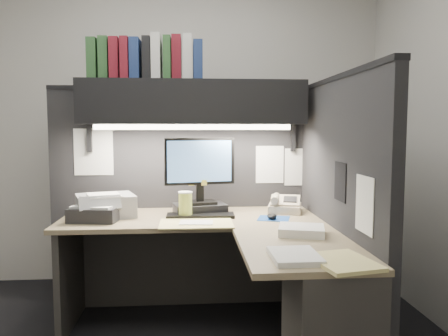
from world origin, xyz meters
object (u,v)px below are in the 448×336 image
Objects in this scene: overhead_shelf at (193,103)px; coffee_cup at (185,205)px; monitor at (200,184)px; printer at (106,206)px; telephone at (285,206)px; notebook_stack at (96,213)px; desk at (249,287)px; keyboard at (200,216)px.

coffee_cup is (-0.06, -0.23, -0.69)m from overhead_shelf.
monitor is 0.65m from printer.
coffee_cup is at bearing -152.71° from telephone.
desk is at bearing -27.53° from notebook_stack.
telephone is at bearing -10.67° from monitor.
overhead_shelf is 4.22× the size of printer.
printer is at bearing 173.08° from monitor.
keyboard reaches higher than desk.
telephone is 1.41× the size of coffee_cup.
coffee_cup is 0.58m from notebook_stack.
monitor reaches higher than printer.
overhead_shelf reaches higher than printer.
overhead_shelf is 2.94× the size of monitor.
telephone reaches higher than keyboard.
desk is 7.27× the size of telephone.
overhead_shelf reaches higher than monitor.
printer is (-0.59, -0.14, -0.70)m from overhead_shelf.
monitor reaches higher than desk.
coffee_cup is (-0.10, -0.02, 0.07)m from keyboard.
monitor is at bearing 111.40° from desk.
monitor is 0.72m from notebook_stack.
overhead_shelf reaches higher than coffee_cup.
coffee_cup is 0.45× the size of printer.
monitor reaches higher than notebook_stack.
coffee_cup is at bearing 3.30° from notebook_stack.
telephone is (0.34, 0.67, 0.33)m from desk.
coffee_cup reaches higher than printer.
coffee_cup is (-0.36, 0.52, 0.37)m from desk.
printer is 0.13m from notebook_stack.
keyboard is at bearing 115.72° from desk.
keyboard is 1.22× the size of printer.
coffee_cup reaches higher than telephone.
keyboard is 0.12m from coffee_cup.
monitor is 2.25× the size of telephone.
notebook_stack is (-0.93, 0.49, 0.33)m from desk.
keyboard is at bearing -78.81° from overhead_shelf.
coffee_cup is at bearing -103.65° from overhead_shelf.
monitor is 1.17× the size of keyboard.
telephone is at bearing 13.41° from keyboard.
printer is at bearing 145.72° from desk.
overhead_shelf is at bearing 102.19° from keyboard.
keyboard is (0.04, -0.22, -0.76)m from overhead_shelf.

